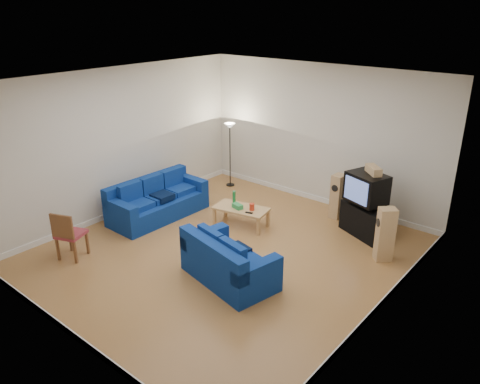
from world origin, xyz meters
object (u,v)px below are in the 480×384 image
Objects in this scene: television at (366,188)px; tv_stand at (367,220)px; sofa_loveseat at (227,264)px; sofa_three_seat at (157,203)px; coffee_table at (241,210)px.

tv_stand is at bearing 61.43° from television.
sofa_loveseat is 3.28m from tv_stand.
television reaches higher than sofa_three_seat.
sofa_loveseat is 1.74× the size of tv_stand.
television is (3.90, 2.06, 0.70)m from sofa_three_seat.
tv_stand is 1.16× the size of television.
tv_stand reaches higher than coffee_table.
coffee_table is 2.58m from television.
sofa_three_seat is 4.47m from television.
sofa_three_seat reaches higher than tv_stand.
sofa_three_seat is 3.07m from sofa_loveseat.
sofa_three_seat is at bearing -128.87° from tv_stand.
coffee_table is at bearing 115.83° from sofa_three_seat.
sofa_loveseat is 2.14m from coffee_table.
television reaches higher than sofa_loveseat.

